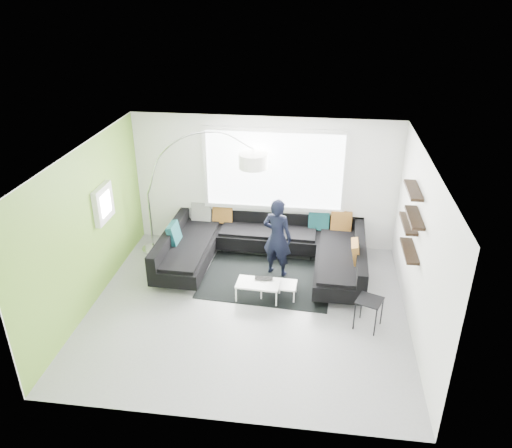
{
  "coord_description": "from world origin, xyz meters",
  "views": [
    {
      "loc": [
        1.1,
        -7.13,
        5.22
      ],
      "look_at": [
        0.03,
        0.9,
        1.22
      ],
      "focal_mm": 35.0,
      "sensor_mm": 36.0,
      "label": 1
    }
  ],
  "objects_px": {
    "coffee_table": "(268,289)",
    "arc_lamp": "(148,193)",
    "sectional_sofa": "(263,251)",
    "laptop": "(264,280)",
    "side_table": "(368,313)",
    "person": "(277,238)"
  },
  "relations": [
    {
      "from": "coffee_table",
      "to": "side_table",
      "type": "distance_m",
      "value": 1.84
    },
    {
      "from": "laptop",
      "to": "coffee_table",
      "type": "bearing_deg",
      "value": -24.17
    },
    {
      "from": "sectional_sofa",
      "to": "arc_lamp",
      "type": "relative_size",
      "value": 1.52
    },
    {
      "from": "side_table",
      "to": "sectional_sofa",
      "type": "bearing_deg",
      "value": 139.42
    },
    {
      "from": "coffee_table",
      "to": "side_table",
      "type": "xyz_separation_m",
      "value": [
        1.72,
        -0.64,
        0.11
      ]
    },
    {
      "from": "sectional_sofa",
      "to": "laptop",
      "type": "bearing_deg",
      "value": -81.21
    },
    {
      "from": "sectional_sofa",
      "to": "side_table",
      "type": "relative_size",
      "value": 7.46
    },
    {
      "from": "side_table",
      "to": "person",
      "type": "distance_m",
      "value": 2.28
    },
    {
      "from": "arc_lamp",
      "to": "laptop",
      "type": "height_order",
      "value": "arc_lamp"
    },
    {
      "from": "arc_lamp",
      "to": "side_table",
      "type": "xyz_separation_m",
      "value": [
        4.35,
        -2.06,
        -1.05
      ]
    },
    {
      "from": "coffee_table",
      "to": "arc_lamp",
      "type": "distance_m",
      "value": 3.2
    },
    {
      "from": "arc_lamp",
      "to": "laptop",
      "type": "relative_size",
      "value": 7.82
    },
    {
      "from": "sectional_sofa",
      "to": "coffee_table",
      "type": "height_order",
      "value": "sectional_sofa"
    },
    {
      "from": "coffee_table",
      "to": "laptop",
      "type": "relative_size",
      "value": 2.95
    },
    {
      "from": "sectional_sofa",
      "to": "side_table",
      "type": "distance_m",
      "value": 2.56
    },
    {
      "from": "coffee_table",
      "to": "arc_lamp",
      "type": "bearing_deg",
      "value": 154.7
    },
    {
      "from": "side_table",
      "to": "person",
      "type": "bearing_deg",
      "value": 138.22
    },
    {
      "from": "coffee_table",
      "to": "person",
      "type": "distance_m",
      "value": 1.05
    },
    {
      "from": "coffee_table",
      "to": "arc_lamp",
      "type": "xyz_separation_m",
      "value": [
        -2.63,
        1.42,
        1.15
      ]
    },
    {
      "from": "sectional_sofa",
      "to": "person",
      "type": "relative_size",
      "value": 2.52
    },
    {
      "from": "sectional_sofa",
      "to": "arc_lamp",
      "type": "xyz_separation_m",
      "value": [
        -2.41,
        0.39,
        0.94
      ]
    },
    {
      "from": "person",
      "to": "side_table",
      "type": "bearing_deg",
      "value": 156.28
    }
  ]
}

